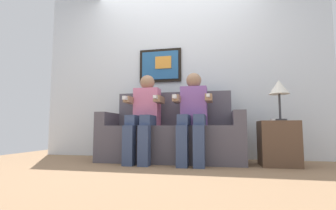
# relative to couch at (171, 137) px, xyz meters

# --- Properties ---
(ground_plane) EXTENTS (5.46, 5.46, 0.00)m
(ground_plane) POSITION_rel_couch_xyz_m (0.00, -0.33, -0.31)
(ground_plane) COLOR #8C6B4C
(back_wall_assembly) EXTENTS (4.20, 0.10, 2.60)m
(back_wall_assembly) POSITION_rel_couch_xyz_m (-0.01, 0.44, 0.99)
(back_wall_assembly) COLOR silver
(back_wall_assembly) RESTS_ON ground_plane
(couch) EXTENTS (1.80, 0.58, 0.90)m
(couch) POSITION_rel_couch_xyz_m (0.00, 0.00, 0.00)
(couch) COLOR #514C56
(couch) RESTS_ON ground_plane
(person_on_left) EXTENTS (0.46, 0.56, 1.11)m
(person_on_left) POSITION_rel_couch_xyz_m (-0.30, -0.17, 0.29)
(person_on_left) COLOR pink
(person_on_left) RESTS_ON ground_plane
(person_on_right) EXTENTS (0.46, 0.56, 1.11)m
(person_on_right) POSITION_rel_couch_xyz_m (0.30, -0.17, 0.29)
(person_on_right) COLOR #8C59A5
(person_on_right) RESTS_ON ground_plane
(side_table_right) EXTENTS (0.40, 0.40, 0.50)m
(side_table_right) POSITION_rel_couch_xyz_m (1.25, -0.11, -0.06)
(side_table_right) COLOR brown
(side_table_right) RESTS_ON ground_plane
(table_lamp) EXTENTS (0.22, 0.22, 0.46)m
(table_lamp) POSITION_rel_couch_xyz_m (1.27, -0.15, 0.55)
(table_lamp) COLOR #333338
(table_lamp) RESTS_ON side_table_right
(spare_remote_on_table) EXTENTS (0.04, 0.13, 0.02)m
(spare_remote_on_table) POSITION_rel_couch_xyz_m (1.19, -0.18, 0.20)
(spare_remote_on_table) COLOR white
(spare_remote_on_table) RESTS_ON side_table_right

